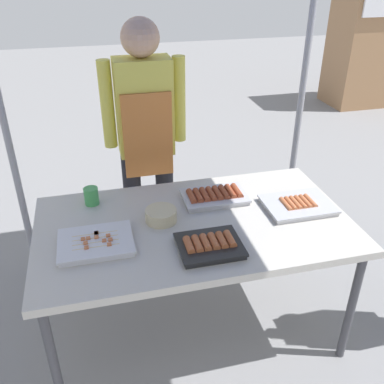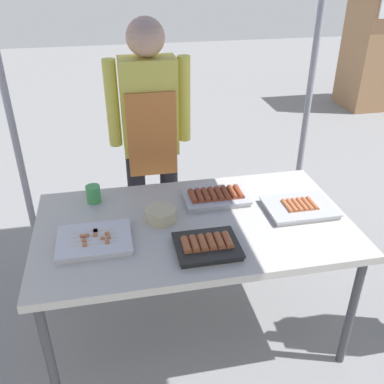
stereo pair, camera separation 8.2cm
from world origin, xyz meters
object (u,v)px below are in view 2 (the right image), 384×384
tray_pork_links (207,246)px  drink_cup_near_edge (93,194)px  tray_grilled_sausages (299,207)px  tray_meat_skewers (94,240)px  stall_table (194,231)px  condiment_bowl (161,215)px  tray_spring_rolls (216,197)px  vendor_woman (150,129)px

tray_pork_links → drink_cup_near_edge: 0.75m
tray_grilled_sausages → tray_meat_skewers: (-1.07, -0.09, -0.00)m
stall_table → condiment_bowl: condiment_bowl is taller
tray_spring_rolls → tray_meat_skewers: bearing=-157.4°
condiment_bowl → drink_cup_near_edge: drink_cup_near_edge is taller
tray_grilled_sausages → vendor_woman: (-0.70, 0.75, 0.21)m
tray_meat_skewers → condiment_bowl: (0.34, 0.14, 0.02)m
stall_table → tray_grilled_sausages: bearing=0.2°
condiment_bowl → drink_cup_near_edge: bearing=142.6°
tray_grilled_sausages → tray_meat_skewers: 1.08m
tray_grilled_sausages → tray_meat_skewers: size_ratio=1.03×
stall_table → drink_cup_near_edge: size_ratio=16.64×
tray_grilled_sausages → tray_pork_links: tray_pork_links is taller
tray_spring_rolls → drink_cup_near_edge: drink_cup_near_edge is taller
tray_grilled_sausages → tray_pork_links: bearing=-157.0°
tray_spring_rolls → tray_grilled_sausages: bearing=-24.9°
tray_grilled_sausages → tray_spring_rolls: tray_spring_rolls is taller
stall_table → tray_pork_links: 0.25m
tray_meat_skewers → tray_pork_links: size_ratio=1.17×
stall_table → tray_pork_links: tray_pork_links is taller
vendor_woman → stall_table: bearing=99.6°
tray_pork_links → condiment_bowl: (-0.18, 0.29, 0.01)m
stall_table → drink_cup_near_edge: bearing=148.0°
tray_meat_skewers → condiment_bowl: bearing=22.3°
tray_pork_links → tray_spring_rolls: bearing=70.6°
tray_pork_links → drink_cup_near_edge: bearing=133.0°
stall_table → vendor_woman: 0.82m
tray_pork_links → drink_cup_near_edge: drink_cup_near_edge is taller
condiment_bowl → tray_spring_rolls: bearing=23.0°
tray_meat_skewers → tray_pork_links: 0.53m
tray_grilled_sausages → tray_spring_rolls: (-0.41, 0.19, 0.00)m
stall_table → tray_meat_skewers: tray_meat_skewers is taller
tray_grilled_sausages → vendor_woman: vendor_woman is taller
stall_table → tray_grilled_sausages: size_ratio=4.45×
tray_grilled_sausages → tray_meat_skewers: tray_grilled_sausages is taller
drink_cup_near_edge → vendor_woman: size_ratio=0.06×
tray_grilled_sausages → vendor_woman: 1.05m
tray_meat_skewers → drink_cup_near_edge: size_ratio=3.62×
tray_pork_links → condiment_bowl: size_ratio=1.84×
stall_table → tray_grilled_sausages: tray_grilled_sausages is taller
condiment_bowl → tray_meat_skewers: bearing=-157.7°
tray_pork_links → condiment_bowl: condiment_bowl is taller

